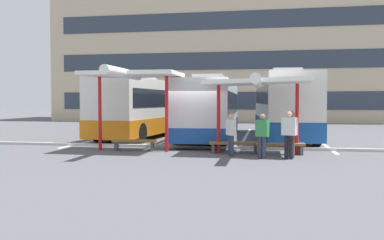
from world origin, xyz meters
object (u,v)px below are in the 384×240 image
coach_bus_1 (211,110)px  bench_0 (134,142)px  waiting_shelter_1 (257,83)px  waiting_shelter_0 (131,76)px  waiting_passenger_3 (262,133)px  bench_2 (280,146)px  coach_bus_0 (145,108)px  waiting_passenger_0 (292,131)px  waiting_passenger_2 (289,131)px  waiting_passenger_1 (231,132)px  coach_bus_2 (282,107)px  bench_1 (234,144)px

coach_bus_1 → bench_0: 6.98m
waiting_shelter_1 → bench_0: bearing=175.0°
waiting_shelter_0 → waiting_passenger_3: waiting_shelter_0 is taller
bench_2 → coach_bus_0: bearing=137.2°
waiting_passenger_3 → coach_bus_1: bearing=109.8°
waiting_passenger_0 → waiting_passenger_2: (-0.12, -0.35, 0.01)m
bench_0 → bench_2: bearing=-3.0°
waiting_passenger_3 → bench_0: bearing=163.4°
waiting_passenger_2 → waiting_passenger_3: (-0.93, -0.08, -0.08)m
waiting_shelter_0 → waiting_passenger_2: (6.25, -1.08, -2.08)m
waiting_passenger_1 → waiting_passenger_3: waiting_passenger_3 is taller
bench_2 → waiting_passenger_2: bearing=-78.1°
coach_bus_1 → coach_bus_2: 4.03m
coach_bus_0 → coach_bus_1: coach_bus_0 is taller
coach_bus_1 → waiting_passenger_0: 8.57m
coach_bus_2 → waiting_passenger_2: size_ratio=7.04×
waiting_passenger_0 → waiting_passenger_3: 1.14m
waiting_passenger_0 → waiting_passenger_1: bearing=178.9°
bench_1 → coach_bus_0: bearing=130.2°
waiting_passenger_0 → waiting_passenger_2: waiting_passenger_2 is taller
waiting_shelter_0 → coach_bus_1: bearing=70.5°
coach_bus_1 → coach_bus_2: size_ratio=1.01×
coach_bus_2 → waiting_passenger_0: size_ratio=7.08×
bench_0 → bench_1: (4.20, -0.11, 0.00)m
coach_bus_2 → waiting_passenger_1: (-2.19, -8.48, -0.81)m
bench_1 → waiting_passenger_3: bearing=-52.9°
bench_1 → waiting_passenger_3: waiting_passenger_3 is taller
bench_0 → bench_1: 4.20m
coach_bus_1 → waiting_passenger_0: (3.94, -7.59, -0.59)m
bench_1 → waiting_passenger_1: waiting_passenger_1 is taller
coach_bus_0 → coach_bus_2: 7.88m
coach_bus_0 → waiting_passenger_0: coach_bus_0 is taller
waiting_shelter_0 → waiting_shelter_1: size_ratio=0.97×
coach_bus_2 → waiting_shelter_0: coach_bus_2 is taller
waiting_passenger_0 → coach_bus_2: bearing=90.2°
coach_bus_1 → bench_2: 7.73m
coach_bus_1 → waiting_passenger_0: size_ratio=7.12×
coach_bus_0 → coach_bus_1: size_ratio=0.86×
bench_1 → waiting_passenger_3: size_ratio=1.25×
waiting_passenger_0 → waiting_passenger_2: 0.37m
coach_bus_1 → waiting_passenger_1: coach_bus_1 is taller
coach_bus_0 → coach_bus_2: size_ratio=0.86×
coach_bus_0 → waiting_passenger_0: (7.88, -7.80, -0.65)m
waiting_passenger_0 → waiting_passenger_1: size_ratio=1.07×
coach_bus_0 → waiting_passenger_2: (7.76, -8.15, -0.65)m
coach_bus_2 → bench_0: 9.81m
waiting_shelter_1 → waiting_passenger_0: size_ratio=2.60×
waiting_passenger_1 → waiting_shelter_1: bearing=35.5°
bench_1 → coach_bus_2: bearing=74.0°
coach_bus_0 → waiting_shelter_0: 7.37m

